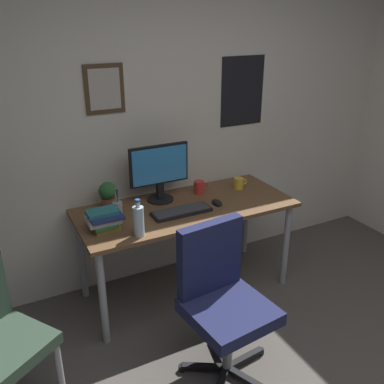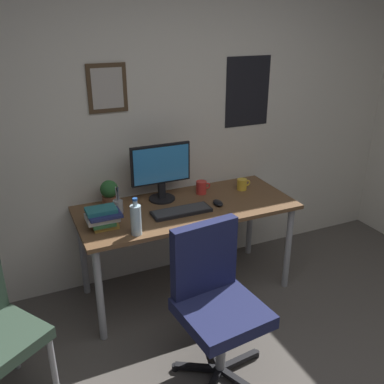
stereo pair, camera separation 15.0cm
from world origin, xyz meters
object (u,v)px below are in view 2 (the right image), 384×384
(pen_cup, at_px, (118,206))
(potted_plant, at_px, (109,192))
(keyboard, at_px, (181,211))
(coffee_mug_near, at_px, (242,184))
(computer_mouse, at_px, (218,203))
(monitor, at_px, (161,170))
(coffee_mug_far, at_px, (202,187))
(book_stack_left, at_px, (103,217))
(water_bottle, at_px, (136,219))
(office_chair, at_px, (215,296))

(pen_cup, bearing_deg, potted_plant, 98.35)
(keyboard, relative_size, coffee_mug_near, 3.68)
(coffee_mug_near, bearing_deg, computer_mouse, -148.91)
(monitor, bearing_deg, coffee_mug_far, -3.04)
(keyboard, relative_size, book_stack_left, 1.91)
(coffee_mug_near, bearing_deg, water_bottle, -159.38)
(computer_mouse, distance_m, water_bottle, 0.72)
(coffee_mug_near, bearing_deg, keyboard, -161.72)
(coffee_mug_near, distance_m, pen_cup, 1.03)
(keyboard, xyz_separation_m, book_stack_left, (-0.56, 0.01, 0.06))
(potted_plant, xyz_separation_m, pen_cup, (0.02, -0.15, -0.05))
(keyboard, bearing_deg, monitor, 98.91)
(water_bottle, bearing_deg, book_stack_left, 133.01)
(coffee_mug_near, height_order, potted_plant, potted_plant)
(office_chair, xyz_separation_m, coffee_mug_near, (0.71, 0.92, 0.25))
(office_chair, bearing_deg, computer_mouse, 61.78)
(computer_mouse, xyz_separation_m, book_stack_left, (-0.86, -0.00, 0.05))
(monitor, distance_m, coffee_mug_far, 0.38)
(office_chair, xyz_separation_m, pen_cup, (-0.32, 0.90, 0.26))
(potted_plant, bearing_deg, coffee_mug_far, -5.78)
(pen_cup, relative_size, book_stack_left, 0.89)
(computer_mouse, bearing_deg, office_chair, -118.22)
(pen_cup, xyz_separation_m, book_stack_left, (-0.15, -0.17, 0.02))
(monitor, distance_m, keyboard, 0.36)
(monitor, xyz_separation_m, coffee_mug_near, (0.66, -0.08, -0.19))
(office_chair, distance_m, pen_cup, 0.99)
(office_chair, xyz_separation_m, water_bottle, (-0.30, 0.54, 0.31))
(keyboard, height_order, computer_mouse, computer_mouse)
(office_chair, relative_size, monitor, 2.07)
(coffee_mug_far, bearing_deg, office_chair, -110.89)
(office_chair, xyz_separation_m, computer_mouse, (0.39, 0.73, 0.23))
(computer_mouse, bearing_deg, pen_cup, 166.30)
(coffee_mug_near, xyz_separation_m, pen_cup, (-1.03, -0.02, 0.01))
(coffee_mug_near, bearing_deg, coffee_mug_far, 169.67)
(computer_mouse, bearing_deg, water_bottle, -164.82)
(water_bottle, relative_size, coffee_mug_far, 2.10)
(computer_mouse, bearing_deg, potted_plant, 156.08)
(water_bottle, bearing_deg, potted_plant, 95.22)
(office_chair, height_order, coffee_mug_near, office_chair)
(book_stack_left, bearing_deg, water_bottle, -46.99)
(monitor, xyz_separation_m, water_bottle, (-0.34, -0.46, -0.13))
(computer_mouse, distance_m, book_stack_left, 0.86)
(pen_cup, bearing_deg, book_stack_left, -130.15)
(water_bottle, distance_m, pen_cup, 0.36)
(keyboard, height_order, water_bottle, water_bottle)
(water_bottle, height_order, book_stack_left, water_bottle)
(water_bottle, bearing_deg, coffee_mug_near, 20.62)
(computer_mouse, height_order, coffee_mug_near, coffee_mug_near)
(water_bottle, bearing_deg, keyboard, 24.23)
(computer_mouse, relative_size, water_bottle, 0.44)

